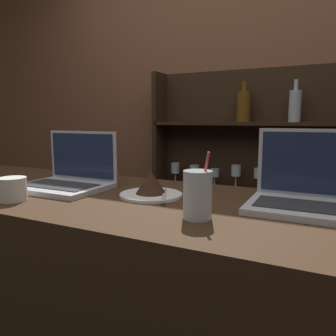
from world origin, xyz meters
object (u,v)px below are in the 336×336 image
water_glass (198,195)px  cake_plate (151,187)px  coffee_cup (13,189)px  laptop_near (68,177)px  laptop_far (308,192)px

water_glass → cake_plate: bearing=144.6°
coffee_cup → laptop_near: bearing=87.0°
laptop_far → cake_plate: bearing=-171.4°
laptop_far → cake_plate: (-0.48, -0.07, -0.02)m
coffee_cup → water_glass: bearing=8.0°
laptop_far → coffee_cup: (-0.84, -0.32, -0.01)m
laptop_far → water_glass: laptop_far is taller
laptop_near → water_glass: bearing=-14.5°
laptop_near → cake_plate: (0.35, 0.01, -0.01)m
laptop_near → coffee_cup: 0.23m
laptop_far → water_glass: (-0.25, -0.23, 0.02)m
laptop_far → coffee_cup: bearing=-159.3°
laptop_near → laptop_far: laptop_far is taller
water_glass → coffee_cup: size_ratio=2.07×
laptop_near → cake_plate: laptop_near is taller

